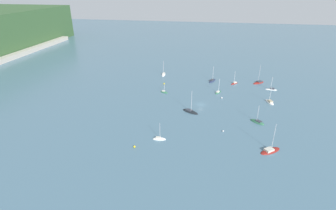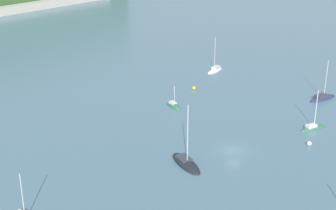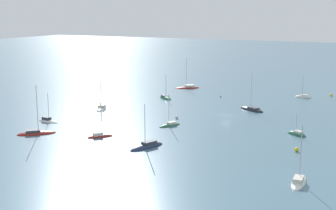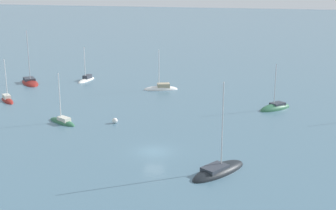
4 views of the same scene
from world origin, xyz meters
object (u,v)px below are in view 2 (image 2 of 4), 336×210
Objects in this scene: sailboat_3 at (313,128)px; sailboat_9 at (186,164)px; sailboat_4 at (215,70)px; mooring_buoy_0 at (309,143)px; sailboat_5 at (174,106)px; mooring_buoy_3 at (194,88)px; sailboat_1 at (322,99)px.

sailboat_9 is at bearing -177.95° from sailboat_3.
sailboat_4 is 0.89× the size of sailboat_9.
mooring_buoy_0 is at bearing -138.71° from sailboat_3.
sailboat_4 is at bearing 82.41° from sailboat_3.
sailboat_5 is at bearing 84.83° from mooring_buoy_0.
sailboat_5 is 26.42m from sailboat_9.
sailboat_4 is at bearing 12.18° from mooring_buoy_3.
sailboat_1 is at bearing 12.15° from mooring_buoy_0.
sailboat_4 reaches higher than sailboat_1.
sailboat_4 is at bearing 48.71° from mooring_buoy_0.
sailboat_9 is (-25.81, 12.29, -0.04)m from sailboat_3.
sailboat_3 is 31.81m from mooring_buoy_3.
sailboat_9 is at bearing -27.17° from sailboat_5.
sailboat_1 reaches higher than sailboat_3.
sailboat_5 is (-22.87, 24.92, -0.03)m from sailboat_1.
sailboat_9 is at bearing -150.65° from mooring_buoy_3.
sailboat_9 is at bearing -169.62° from sailboat_1.
sailboat_9 is (-50.14, -22.32, -0.08)m from sailboat_4.
sailboat_3 is 0.83× the size of sailboat_4.
sailboat_9 is at bearing 141.88° from mooring_buoy_0.
sailboat_3 is 7.97m from mooring_buoy_0.
sailboat_5 is (-29.31, -6.07, -0.08)m from sailboat_4.
mooring_buoy_3 is (15.09, 32.84, 0.01)m from mooring_buoy_0.
sailboat_1 is 11.65× the size of mooring_buoy_3.
sailboat_3 is 42.30m from sailboat_4.
mooring_buoy_0 is (-2.75, -30.44, 0.33)m from sailboat_5.
sailboat_1 is 18.25m from sailboat_3.
sailboat_3 reaches higher than sailboat_5.
mooring_buoy_3 is (7.36, 30.94, 0.30)m from sailboat_3.
sailboat_5 is 0.50× the size of sailboat_9.
mooring_buoy_3 is (33.17, 18.65, 0.35)m from sailboat_9.
mooring_buoy_3 is (12.34, 2.40, 0.34)m from sailboat_5.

